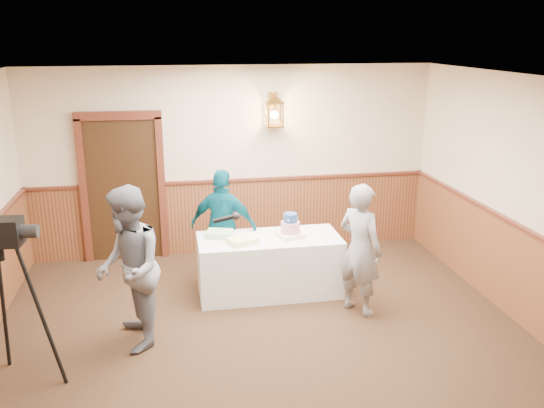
# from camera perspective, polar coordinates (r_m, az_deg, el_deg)

# --- Properties ---
(ground) EXTENTS (7.00, 7.00, 0.00)m
(ground) POSITION_cam_1_polar(r_m,az_deg,el_deg) (5.89, 0.34, -16.65)
(ground) COLOR black
(ground) RESTS_ON ground
(room_shell) EXTENTS (6.02, 7.02, 2.81)m
(room_shell) POSITION_cam_1_polar(r_m,az_deg,el_deg) (5.63, -1.02, -1.08)
(room_shell) COLOR beige
(room_shell) RESTS_ON ground
(display_table) EXTENTS (1.80, 0.80, 0.75)m
(display_table) POSITION_cam_1_polar(r_m,az_deg,el_deg) (7.42, -0.28, -6.06)
(display_table) COLOR white
(display_table) RESTS_ON ground
(tiered_cake) EXTENTS (0.37, 0.37, 0.31)m
(tiered_cake) POSITION_cam_1_polar(r_m,az_deg,el_deg) (7.26, 1.82, -2.38)
(tiered_cake) COLOR #FCF5BE
(tiered_cake) RESTS_ON display_table
(sheet_cake_yellow) EXTENTS (0.41, 0.37, 0.07)m
(sheet_cake_yellow) POSITION_cam_1_polar(r_m,az_deg,el_deg) (7.09, -2.94, -3.63)
(sheet_cake_yellow) COLOR #E2E488
(sheet_cake_yellow) RESTS_ON display_table
(sheet_cake_green) EXTENTS (0.38, 0.34, 0.08)m
(sheet_cake_green) POSITION_cam_1_polar(r_m,az_deg,el_deg) (7.33, -5.25, -2.97)
(sheet_cake_green) COLOR #8AC38A
(sheet_cake_green) RESTS_ON display_table
(interviewer) EXTENTS (1.56, 0.93, 1.76)m
(interviewer) POSITION_cam_1_polar(r_m,az_deg,el_deg) (6.19, -14.00, -6.27)
(interviewer) COLOR slate
(interviewer) RESTS_ON ground
(baker) EXTENTS (0.64, 0.69, 1.59)m
(baker) POSITION_cam_1_polar(r_m,az_deg,el_deg) (6.84, 8.72, -4.46)
(baker) COLOR gray
(baker) RESTS_ON ground
(assistant_p) EXTENTS (0.98, 0.70, 1.54)m
(assistant_p) POSITION_cam_1_polar(r_m,az_deg,el_deg) (7.65, -4.83, -2.24)
(assistant_p) COLOR #074A5C
(assistant_p) RESTS_ON ground
(tv_camera_rig) EXTENTS (0.66, 0.61, 1.67)m
(tv_camera_rig) POSITION_cam_1_polar(r_m,az_deg,el_deg) (5.90, -24.57, -9.90)
(tv_camera_rig) COLOR black
(tv_camera_rig) RESTS_ON ground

